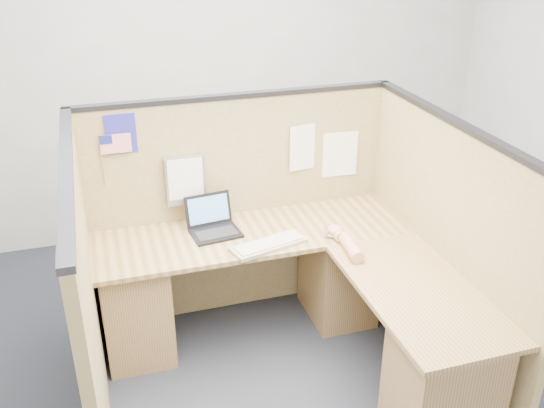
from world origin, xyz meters
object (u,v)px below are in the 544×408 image
object	(u,v)px
l_desk	(300,307)
laptop	(214,223)
keyboard	(269,244)
mouse	(335,233)

from	to	relation	value
l_desk	laptop	xyz separation A→B (m)	(-0.41, 0.49, 0.39)
keyboard	mouse	bearing A→B (deg)	-14.61
mouse	keyboard	bearing A→B (deg)	180.00
laptop	keyboard	xyz separation A→B (m)	(0.27, -0.30, -0.04)
laptop	l_desk	bearing A→B (deg)	-56.95
l_desk	laptop	bearing A→B (deg)	129.76
l_desk	mouse	distance (m)	0.50
l_desk	keyboard	bearing A→B (deg)	125.65
l_desk	mouse	bearing A→B (deg)	33.62
laptop	keyboard	distance (m)	0.40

